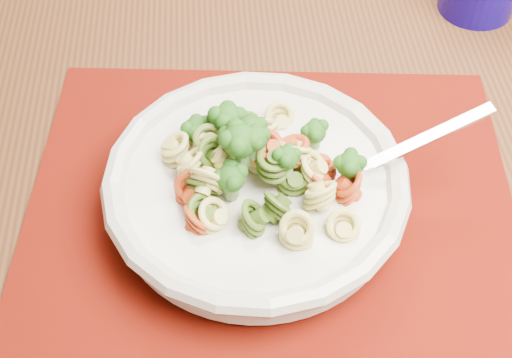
{
  "coord_description": "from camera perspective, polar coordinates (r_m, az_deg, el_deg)",
  "views": [
    {
      "loc": [
        -0.38,
        -0.44,
        1.26
      ],
      "look_at": [
        -0.35,
        -0.06,
        0.79
      ],
      "focal_mm": 50.0,
      "sensor_mm": 36.0,
      "label": 1
    }
  ],
  "objects": [
    {
      "name": "pasta_broccoli_heap",
      "position": [
        0.6,
        0.0,
        0.37
      ],
      "size": [
        0.22,
        0.22,
        0.06
      ],
      "primitive_type": null,
      "color": "#D8CA6A",
      "rests_on": "pasta_bowl"
    },
    {
      "name": "pasta_bowl",
      "position": [
        0.61,
        0.0,
        -0.6
      ],
      "size": [
        0.26,
        0.26,
        0.05
      ],
      "color": "beige",
      "rests_on": "placemat"
    },
    {
      "name": "placemat",
      "position": [
        0.64,
        1.22,
        -1.55
      ],
      "size": [
        0.47,
        0.38,
        0.0
      ],
      "primitive_type": "cube",
      "rotation": [
        0.0,
        0.0,
        -0.11
      ],
      "color": "#5C0F03",
      "rests_on": "dining_table"
    },
    {
      "name": "dining_table",
      "position": [
        0.75,
        -2.99,
        -3.25
      ],
      "size": [
        1.49,
        0.97,
        0.75
      ],
      "rotation": [
        0.0,
        0.0,
        -0.01
      ],
      "color": "#502E16",
      "rests_on": "ground"
    },
    {
      "name": "fork",
      "position": [
        0.6,
        7.06,
        0.19
      ],
      "size": [
        0.18,
        0.06,
        0.08
      ],
      "primitive_type": null,
      "rotation": [
        0.0,
        -0.35,
        0.21
      ],
      "color": "silver",
      "rests_on": "pasta_bowl"
    }
  ]
}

